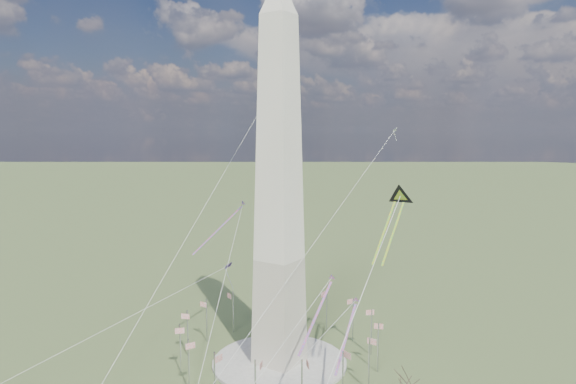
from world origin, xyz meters
The scene contains 11 objects.
ground centered at (0.00, 0.00, 0.00)m, with size 2000.00×2000.00×0.00m, color #42542A.
plaza centered at (0.00, 0.00, 0.40)m, with size 36.00×36.00×0.80m, color beige.
washington_monument centered at (0.00, 0.00, 47.95)m, with size 15.56×15.56×100.00m.
flagpole_ring centered at (0.00, 0.00, 7.27)m, with size 54.40×54.40×13.00m.
kite_delta_black centered at (29.92, 6.46, 45.78)m, with size 7.28×19.31×15.88m.
kite_diamond_purple centered at (-25.77, 10.06, 19.92)m, with size 1.98×3.00×9.04m.
kite_streamer_left centered at (17.31, -8.41, 22.18)m, with size 3.40×19.23×13.21m.
kite_streamer_mid centered at (-17.96, -0.25, 36.95)m, with size 4.22×18.54×12.79m.
kite_streamer_right centered at (21.11, -1.20, 15.35)m, with size 4.78×18.21×12.61m.
kite_small_red centered at (-34.58, 41.87, 71.76)m, with size 1.33×1.48×4.07m.
kite_small_white centered at (10.89, 51.16, 61.97)m, with size 1.36×2.04×4.38m.
Camera 1 is at (73.84, -108.53, 62.43)m, focal length 32.00 mm.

